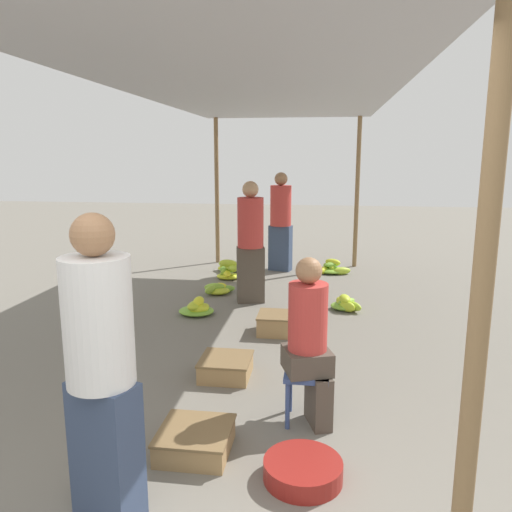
{
  "coord_description": "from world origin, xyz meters",
  "views": [
    {
      "loc": [
        0.75,
        -1.57,
        2.05
      ],
      "look_at": [
        0.0,
        3.81,
        0.97
      ],
      "focal_mm": 35.0,
      "sensor_mm": 36.0,
      "label": 1
    }
  ],
  "objects": [
    {
      "name": "canopy_post_back_right",
      "position": [
        1.33,
        7.88,
        1.38
      ],
      "size": [
        0.08,
        0.08,
        2.77
      ],
      "primitive_type": "cylinder",
      "color": "olive",
      "rests_on": "ground"
    },
    {
      "name": "banana_pile_right_0",
      "position": [
        1.06,
        5.06,
        0.08
      ],
      "size": [
        0.43,
        0.43,
        0.21
      ],
      "color": "#B9CE2B",
      "rests_on": "ground"
    },
    {
      "name": "vendor_seated",
      "position": [
        0.66,
        2.06,
        0.69
      ],
      "size": [
        0.43,
        0.43,
        1.32
      ],
      "color": "#4C4238",
      "rests_on": "ground"
    },
    {
      "name": "banana_pile_left_0",
      "position": [
        -0.89,
        4.57,
        0.09
      ],
      "size": [
        0.47,
        0.43,
        0.24
      ],
      "color": "#B0CB2D",
      "rests_on": "ground"
    },
    {
      "name": "canopy_post_back_left",
      "position": [
        -1.33,
        7.88,
        1.38
      ],
      "size": [
        0.08,
        0.08,
        2.77
      ],
      "primitive_type": "cylinder",
      "color": "olive",
      "rests_on": "ground"
    },
    {
      "name": "banana_pile_left_3",
      "position": [
        -0.93,
        7.14,
        0.07
      ],
      "size": [
        0.56,
        0.56,
        0.18
      ],
      "color": "#75B337",
      "rests_on": "ground"
    },
    {
      "name": "crate_far",
      "position": [
        -0.12,
        1.53,
        0.09
      ],
      "size": [
        0.51,
        0.51,
        0.18
      ],
      "color": "#9E7A4C",
      "rests_on": "ground"
    },
    {
      "name": "shopper_walking_far",
      "position": [
        -0.28,
        5.27,
        0.89
      ],
      "size": [
        0.45,
        0.45,
        1.72
      ],
      "color": "#4C4238",
      "rests_on": "ground"
    },
    {
      "name": "shopper_walking_mid",
      "position": [
        -0.04,
        7.36,
        0.92
      ],
      "size": [
        0.46,
        0.46,
        1.78
      ],
      "color": "#384766",
      "rests_on": "ground"
    },
    {
      "name": "canopy_post_front_right",
      "position": [
        1.33,
        0.3,
        1.38
      ],
      "size": [
        0.08,
        0.08,
        2.77
      ],
      "primitive_type": "cylinder",
      "color": "olive",
      "rests_on": "ground"
    },
    {
      "name": "crate_near",
      "position": [
        0.22,
        4.04,
        0.12
      ],
      "size": [
        0.45,
        0.45,
        0.23
      ],
      "color": "#9E7A4C",
      "rests_on": "ground"
    },
    {
      "name": "banana_pile_left_1",
      "position": [
        -0.84,
        5.62,
        0.07
      ],
      "size": [
        0.47,
        0.46,
        0.17
      ],
      "color": "#8FBD33",
      "rests_on": "ground"
    },
    {
      "name": "vendor_foreground",
      "position": [
        -0.45,
        0.86,
        0.92
      ],
      "size": [
        0.49,
        0.49,
        1.77
      ],
      "color": "#384766",
      "rests_on": "ground"
    },
    {
      "name": "stool",
      "position": [
        0.64,
        2.07,
        0.34
      ],
      "size": [
        0.34,
        0.34,
        0.42
      ],
      "color": "#384C84",
      "rests_on": "ground"
    },
    {
      "name": "banana_pile_right_1",
      "position": [
        0.89,
        7.26,
        0.08
      ],
      "size": [
        0.61,
        0.47,
        0.25
      ],
      "color": "#97C131",
      "rests_on": "ground"
    },
    {
      "name": "crate_mid",
      "position": [
        -0.15,
        2.78,
        0.1
      ],
      "size": [
        0.48,
        0.48,
        0.19
      ],
      "color": "#9E7A4C",
      "rests_on": "ground"
    },
    {
      "name": "basin_black",
      "position": [
        0.65,
        1.33,
        0.07
      ],
      "size": [
        0.51,
        0.51,
        0.13
      ],
      "color": "maroon",
      "rests_on": "ground"
    },
    {
      "name": "canopy_tarp",
      "position": [
        0.0,
        4.09,
        2.79
      ],
      "size": [
        3.05,
        7.98,
        0.04
      ],
      "primitive_type": "cube",
      "color": "#B2B2B7",
      "rests_on": "canopy_post_front_left"
    },
    {
      "name": "banana_pile_left_2",
      "position": [
        -0.85,
        6.55,
        0.14
      ],
      "size": [
        0.43,
        0.42,
        0.34
      ],
      "color": "yellow",
      "rests_on": "ground"
    }
  ]
}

